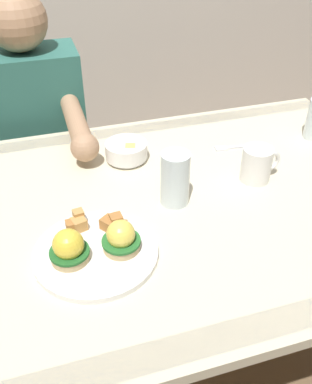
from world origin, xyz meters
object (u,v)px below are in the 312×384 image
(fork, at_px, (236,147))
(water_glass_far, at_px, (175,181))
(dining_table, at_px, (197,228))
(eggs_benedict_plate, at_px, (95,247))
(coffee_mug, at_px, (257,163))
(fruit_bowl, at_px, (127,151))
(diner_person, at_px, (39,138))

(fork, distance_m, water_glass_far, 0.34)
(fork, relative_size, water_glass_far, 1.12)
(dining_table, height_order, eggs_benedict_plate, eggs_benedict_plate)
(eggs_benedict_plate, xyz_separation_m, coffee_mug, (0.46, 0.16, 0.03))
(fruit_bowl, height_order, coffee_mug, coffee_mug)
(dining_table, bearing_deg, water_glass_far, -178.21)
(eggs_benedict_plate, xyz_separation_m, fruit_bowl, (0.16, 0.36, 0.01))
(eggs_benedict_plate, relative_size, coffee_mug, 2.42)
(eggs_benedict_plate, bearing_deg, fork, 33.64)
(eggs_benedict_plate, height_order, water_glass_far, water_glass_far)
(fruit_bowl, xyz_separation_m, diner_person, (-0.23, 0.37, -0.12))
(coffee_mug, bearing_deg, dining_table, -170.15)
(eggs_benedict_plate, distance_m, water_glass_far, 0.26)
(coffee_mug, relative_size, diner_person, 0.10)
(water_glass_far, xyz_separation_m, diner_person, (-0.30, 0.60, -0.15))
(fork, bearing_deg, eggs_benedict_plate, -146.36)
(fork, bearing_deg, dining_table, -135.10)
(coffee_mug, bearing_deg, fruit_bowl, 147.46)
(fruit_bowl, bearing_deg, coffee_mug, -32.54)
(dining_table, xyz_separation_m, diner_person, (-0.37, 0.60, 0.02))
(water_glass_far, height_order, diner_person, diner_person)
(dining_table, distance_m, fruit_bowl, 0.30)
(diner_person, bearing_deg, fruit_bowl, -58.21)
(fork, bearing_deg, diner_person, 144.44)
(water_glass_far, bearing_deg, fruit_bowl, 106.26)
(dining_table, height_order, coffee_mug, coffee_mug)
(dining_table, height_order, fork, fork)
(water_glass_far, bearing_deg, eggs_benedict_plate, -150.40)
(eggs_benedict_plate, distance_m, fork, 0.59)
(eggs_benedict_plate, height_order, fruit_bowl, eggs_benedict_plate)
(dining_table, relative_size, water_glass_far, 8.62)
(eggs_benedict_plate, xyz_separation_m, diner_person, (-0.08, 0.73, -0.11))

